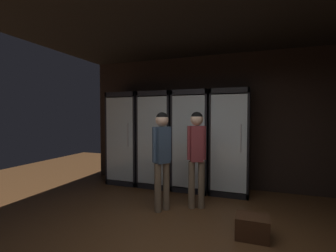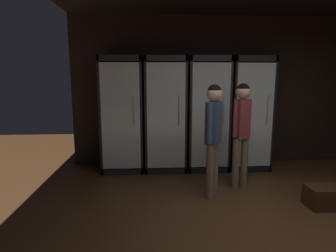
% 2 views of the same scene
% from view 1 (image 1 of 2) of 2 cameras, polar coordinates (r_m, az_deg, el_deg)
% --- Properties ---
extents(wall_back, '(6.00, 0.06, 2.80)m').
position_cam_1_polar(wall_back, '(5.22, 12.24, 1.12)').
color(wall_back, black).
rests_on(wall_back, ground).
extents(ceiling_panel, '(6.00, 8.00, 0.06)m').
position_cam_1_polar(ceiling_panel, '(3.48, 7.51, 24.64)').
color(ceiling_panel, black).
rests_on(ceiling_panel, wall_back).
extents(cooler_far_left, '(0.72, 0.69, 2.02)m').
position_cam_1_polar(cooler_far_left, '(5.58, -9.43, -3.03)').
color(cooler_far_left, black).
rests_on(cooler_far_left, ground).
extents(cooler_left, '(0.72, 0.69, 2.02)m').
position_cam_1_polar(cooler_left, '(5.25, -2.17, -3.31)').
color(cooler_left, black).
rests_on(cooler_left, ground).
extents(cooler_center, '(0.72, 0.69, 2.02)m').
position_cam_1_polar(cooler_center, '(5.01, 5.91, -3.60)').
color(cooler_center, black).
rests_on(cooler_center, ground).
extents(cooler_right, '(0.72, 0.69, 2.02)m').
position_cam_1_polar(cooler_right, '(4.89, 14.58, -3.75)').
color(cooler_right, black).
rests_on(cooler_right, ground).
extents(shopper_near, '(0.29, 0.22, 1.58)m').
position_cam_1_polar(shopper_near, '(3.95, 6.81, -5.52)').
color(shopper_near, '#72604C').
rests_on(shopper_near, ground).
extents(shopper_far, '(0.26, 0.31, 1.57)m').
position_cam_1_polar(shopper_far, '(3.81, -1.43, -5.83)').
color(shopper_far, '#72604C').
rests_on(shopper_far, ground).
extents(wine_crate_floor, '(0.40, 0.32, 0.27)m').
position_cam_1_polar(wine_crate_floor, '(3.39, 19.38, -21.67)').
color(wine_crate_floor, '#3D2314').
rests_on(wine_crate_floor, ground).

